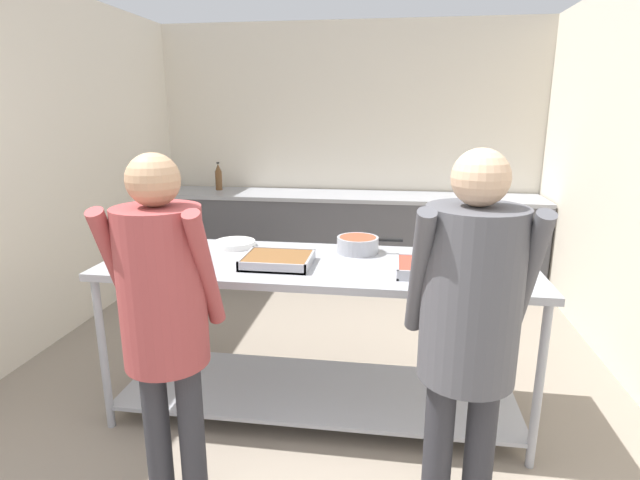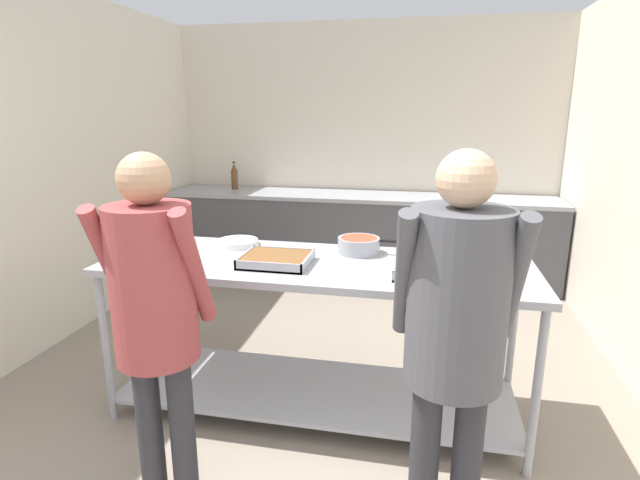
% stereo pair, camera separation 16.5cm
% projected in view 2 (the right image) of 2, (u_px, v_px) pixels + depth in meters
% --- Properties ---
extents(wall_rear, '(4.21, 0.06, 2.65)m').
position_uv_depth(wall_rear, '(363.00, 150.00, 5.45)').
color(wall_rear, beige).
rests_on(wall_rear, ground_plane).
extents(wall_left, '(0.06, 4.48, 2.65)m').
position_uv_depth(wall_left, '(57.00, 167.00, 3.79)').
color(wall_left, beige).
rests_on(wall_left, ground_plane).
extents(back_counter, '(4.05, 0.65, 0.89)m').
position_uv_depth(back_counter, '(357.00, 236.00, 5.32)').
color(back_counter, '#4C4C51').
rests_on(back_counter, ground_plane).
extents(serving_counter, '(2.37, 0.79, 0.93)m').
position_uv_depth(serving_counter, '(316.00, 312.00, 2.86)').
color(serving_counter, '#9EA0A8').
rests_on(serving_counter, ground_plane).
extents(broccoli_bowl, '(0.20, 0.20, 0.10)m').
position_uv_depth(broccoli_bowl, '(164.00, 257.00, 2.75)').
color(broccoli_bowl, '#3D668C').
rests_on(broccoli_bowl, serving_counter).
extents(plate_stack, '(0.26, 0.26, 0.04)m').
position_uv_depth(plate_stack, '(238.00, 242.00, 3.12)').
color(plate_stack, white).
rests_on(plate_stack, serving_counter).
extents(serving_tray_roast, '(0.37, 0.31, 0.05)m').
position_uv_depth(serving_tray_roast, '(276.00, 260.00, 2.73)').
color(serving_tray_roast, '#9EA0A8').
rests_on(serving_tray_roast, serving_counter).
extents(sauce_pan, '(0.39, 0.25, 0.09)m').
position_uv_depth(sauce_pan, '(359.00, 245.00, 2.94)').
color(sauce_pan, '#9EA0A8').
rests_on(sauce_pan, serving_counter).
extents(serving_tray_vegetables, '(0.49, 0.30, 0.05)m').
position_uv_depth(serving_tray_vegetables, '(442.00, 271.00, 2.54)').
color(serving_tray_vegetables, '#9EA0A8').
rests_on(serving_tray_vegetables, serving_counter).
extents(guest_serving_left, '(0.45, 0.35, 1.59)m').
position_uv_depth(guest_serving_left, '(155.00, 300.00, 2.08)').
color(guest_serving_left, '#2D2D33').
rests_on(guest_serving_left, ground_plane).
extents(guest_serving_right, '(0.48, 0.37, 1.62)m').
position_uv_depth(guest_serving_right, '(456.00, 318.00, 1.87)').
color(guest_serving_right, '#2D2D33').
rests_on(guest_serving_right, ground_plane).
extents(water_bottle, '(0.07, 0.07, 0.30)m').
position_uv_depth(water_bottle, '(234.00, 177.00, 5.53)').
color(water_bottle, brown).
rests_on(water_bottle, back_counter).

